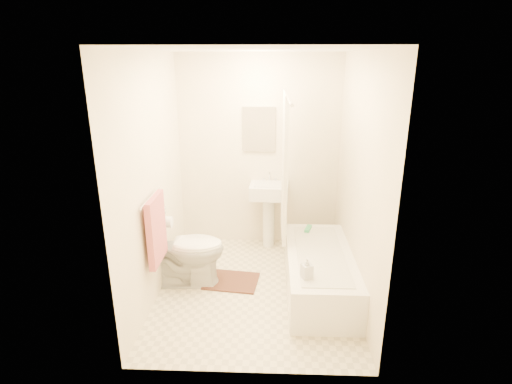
{
  "coord_description": "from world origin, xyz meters",
  "views": [
    {
      "loc": [
        0.16,
        -3.7,
        2.32
      ],
      "look_at": [
        0.0,
        0.25,
        1.0
      ],
      "focal_mm": 28.0,
      "sensor_mm": 36.0,
      "label": 1
    }
  ],
  "objects_px": {
    "sink": "(269,213)",
    "soap_bottle": "(307,268)",
    "bathtub": "(319,272)",
    "toilet": "(185,248)",
    "bath_mat": "(232,281)"
  },
  "relations": [
    {
      "from": "sink",
      "to": "soap_bottle",
      "type": "xyz_separation_m",
      "value": [
        0.36,
        -1.52,
        0.07
      ]
    },
    {
      "from": "sink",
      "to": "bathtub",
      "type": "bearing_deg",
      "value": -60.06
    },
    {
      "from": "toilet",
      "to": "sink",
      "type": "bearing_deg",
      "value": -46.02
    },
    {
      "from": "toilet",
      "to": "bath_mat",
      "type": "distance_m",
      "value": 0.63
    },
    {
      "from": "sink",
      "to": "bathtub",
      "type": "distance_m",
      "value": 1.18
    },
    {
      "from": "sink",
      "to": "soap_bottle",
      "type": "relative_size",
      "value": 4.51
    },
    {
      "from": "bath_mat",
      "to": "soap_bottle",
      "type": "distance_m",
      "value": 1.1
    },
    {
      "from": "sink",
      "to": "bath_mat",
      "type": "bearing_deg",
      "value": -111.42
    },
    {
      "from": "soap_bottle",
      "to": "toilet",
      "type": "bearing_deg",
      "value": 154.56
    },
    {
      "from": "soap_bottle",
      "to": "bathtub",
      "type": "bearing_deg",
      "value": 69.96
    },
    {
      "from": "bathtub",
      "to": "soap_bottle",
      "type": "xyz_separation_m",
      "value": [
        -0.18,
        -0.49,
        0.32
      ]
    },
    {
      "from": "sink",
      "to": "bath_mat",
      "type": "xyz_separation_m",
      "value": [
        -0.4,
        -0.9,
        -0.45
      ]
    },
    {
      "from": "sink",
      "to": "toilet",
      "type": "bearing_deg",
      "value": -131.37
    },
    {
      "from": "toilet",
      "to": "bath_mat",
      "type": "height_order",
      "value": "toilet"
    },
    {
      "from": "toilet",
      "to": "soap_bottle",
      "type": "relative_size",
      "value": 4.09
    }
  ]
}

